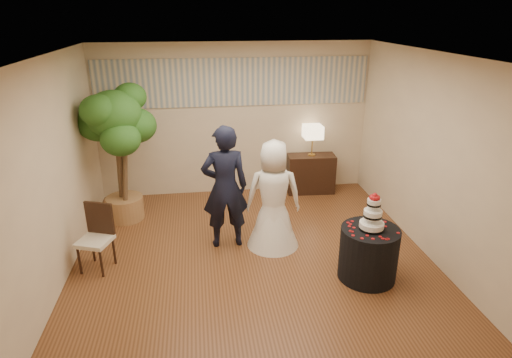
{
  "coord_description": "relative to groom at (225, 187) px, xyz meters",
  "views": [
    {
      "loc": [
        -0.7,
        -5.23,
        3.3
      ],
      "look_at": [
        0.1,
        0.4,
        1.05
      ],
      "focal_mm": 30.0,
      "sensor_mm": 36.0,
      "label": 1
    }
  ],
  "objects": [
    {
      "name": "floor",
      "position": [
        0.34,
        -0.45,
        -0.92
      ],
      "size": [
        5.0,
        5.0,
        0.0
      ],
      "primitive_type": "cube",
      "color": "brown",
      "rests_on": "ground"
    },
    {
      "name": "ceiling",
      "position": [
        0.34,
        -0.45,
        1.88
      ],
      "size": [
        5.0,
        5.0,
        0.0
      ],
      "primitive_type": "cube",
      "color": "white",
      "rests_on": "wall_back"
    },
    {
      "name": "wall_back",
      "position": [
        0.34,
        2.05,
        0.48
      ],
      "size": [
        5.0,
        0.06,
        2.8
      ],
      "primitive_type": "cube",
      "color": "beige",
      "rests_on": "ground"
    },
    {
      "name": "wall_front",
      "position": [
        0.34,
        -2.95,
        0.48
      ],
      "size": [
        5.0,
        0.06,
        2.8
      ],
      "primitive_type": "cube",
      "color": "beige",
      "rests_on": "ground"
    },
    {
      "name": "wall_left",
      "position": [
        -2.16,
        -0.45,
        0.48
      ],
      "size": [
        0.06,
        5.0,
        2.8
      ],
      "primitive_type": "cube",
      "color": "beige",
      "rests_on": "ground"
    },
    {
      "name": "wall_right",
      "position": [
        2.84,
        -0.45,
        0.48
      ],
      "size": [
        0.06,
        5.0,
        2.8
      ],
      "primitive_type": "cube",
      "color": "beige",
      "rests_on": "ground"
    },
    {
      "name": "mural_border",
      "position": [
        0.34,
        2.03,
        1.18
      ],
      "size": [
        4.9,
        0.02,
        0.85
      ],
      "primitive_type": "cube",
      "color": "#ACAA9E",
      "rests_on": "wall_back"
    },
    {
      "name": "groom",
      "position": [
        0.0,
        0.0,
        0.0
      ],
      "size": [
        0.7,
        0.48,
        1.85
      ],
      "primitive_type": "imported",
      "rotation": [
        0.0,
        0.0,
        3.19
      ],
      "color": "black",
      "rests_on": "floor"
    },
    {
      "name": "bride",
      "position": [
        0.69,
        -0.12,
        -0.11
      ],
      "size": [
        0.88,
        0.86,
        1.63
      ],
      "primitive_type": "imported",
      "rotation": [
        0.0,
        0.0,
        3.02
      ],
      "color": "white",
      "rests_on": "floor"
    },
    {
      "name": "cake_table",
      "position": [
        1.77,
        -1.12,
        -0.57
      ],
      "size": [
        0.96,
        0.96,
        0.71
      ],
      "primitive_type": "cylinder",
      "rotation": [
        0.0,
        0.0,
        -0.34
      ],
      "color": "black",
      "rests_on": "floor"
    },
    {
      "name": "wedding_cake",
      "position": [
        1.77,
        -1.12,
        0.04
      ],
      "size": [
        0.31,
        0.31,
        0.5
      ],
      "primitive_type": null,
      "color": "white",
      "rests_on": "cake_table"
    },
    {
      "name": "console",
      "position": [
        1.77,
        1.78,
        -0.55
      ],
      "size": [
        0.91,
        0.45,
        0.74
      ],
      "primitive_type": "cube",
      "rotation": [
        0.0,
        0.0,
        -0.06
      ],
      "color": "black",
      "rests_on": "floor"
    },
    {
      "name": "table_lamp",
      "position": [
        1.77,
        1.78,
        0.11
      ],
      "size": [
        0.34,
        0.34,
        0.58
      ],
      "primitive_type": null,
      "color": "beige",
      "rests_on": "console"
    },
    {
      "name": "ficus_tree",
      "position": [
        -1.62,
        1.09,
        0.22
      ],
      "size": [
        1.45,
        1.45,
        2.29
      ],
      "primitive_type": null,
      "rotation": [
        0.0,
        0.0,
        2.7
      ],
      "color": "#2A5C1D",
      "rests_on": "floor"
    },
    {
      "name": "side_chair",
      "position": [
        -1.79,
        -0.42,
        -0.47
      ],
      "size": [
        0.55,
        0.56,
        0.91
      ],
      "primitive_type": null,
      "rotation": [
        0.0,
        0.0,
        -0.36
      ],
      "color": "black",
      "rests_on": "floor"
    }
  ]
}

